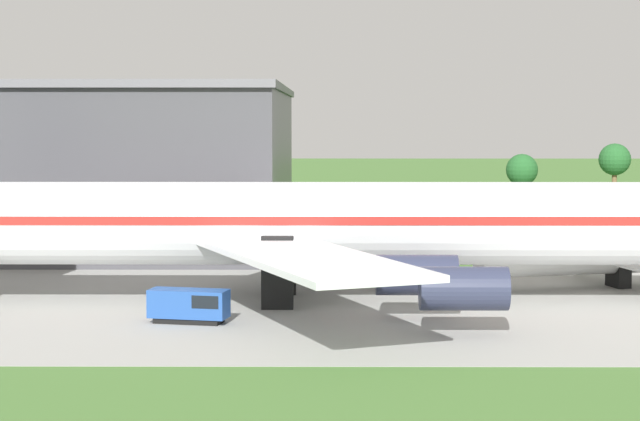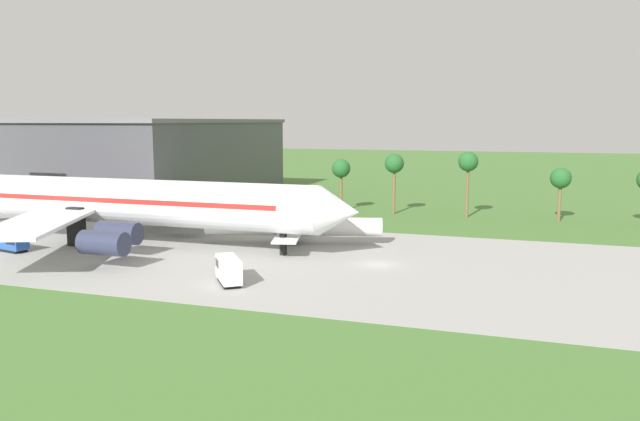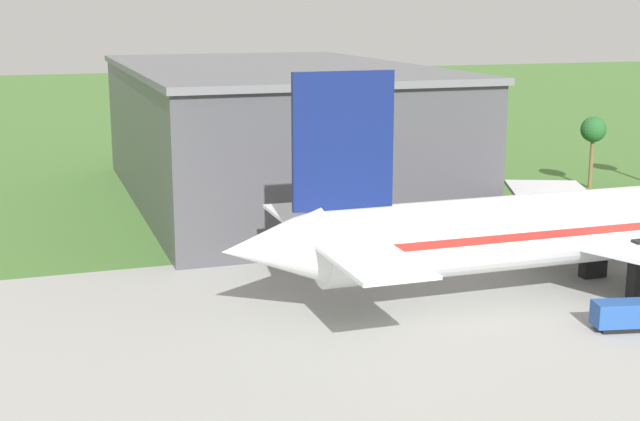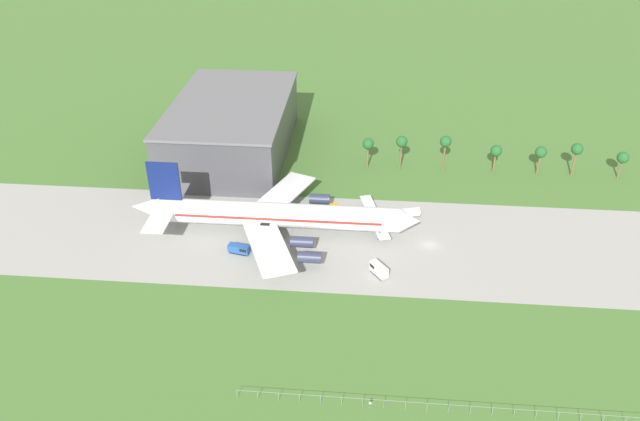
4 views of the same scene
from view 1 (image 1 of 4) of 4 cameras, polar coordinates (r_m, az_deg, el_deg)
jet_airliner at (r=90.09m, az=-0.83°, el=-0.67°), size 76.85×51.85×20.32m
regional_aircraft at (r=101.05m, az=14.43°, el=-2.28°), size 25.22×22.90×7.58m
baggage_tug at (r=81.77m, az=-6.36°, el=-4.65°), size 5.82×3.11×2.37m
terminal_building at (r=140.00m, az=-9.17°, el=2.37°), size 36.72×61.20×17.89m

